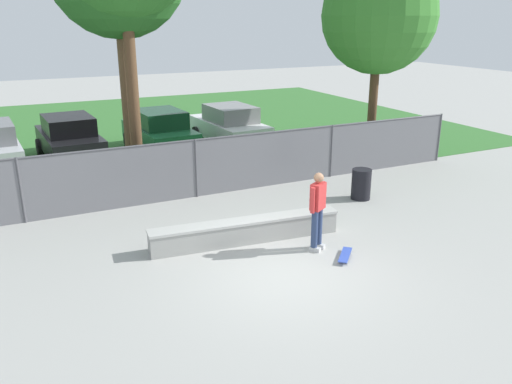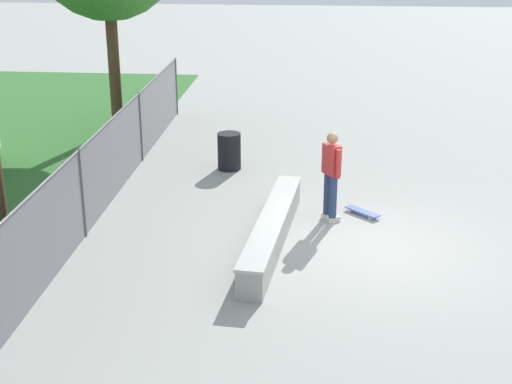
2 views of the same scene
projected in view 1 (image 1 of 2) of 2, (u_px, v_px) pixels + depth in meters
The scene contains 11 objects.
ground_plane at pixel (286, 274), 10.71m from camera, with size 80.00×80.00×0.00m, color #9E9E99.
grass_strip at pixel (122, 131), 24.10m from camera, with size 30.73×20.00×0.02m, color #336B2D.
concrete_ledge at pixel (246, 231), 12.15m from camera, with size 4.60×0.93×0.56m.
skateboarder at pixel (318, 208), 11.53m from camera, with size 0.53×0.41×1.82m.
skateboard at pixel (345, 255), 11.39m from camera, with size 0.70×0.72×0.09m.
chainlink_fence at pixel (196, 166), 15.02m from camera, with size 18.80×0.07×1.73m.
tree_mid at pixel (379, 16), 17.81m from camera, with size 3.97×3.97×7.06m.
car_black at pixel (69, 138), 18.96m from camera, with size 2.22×4.30×1.66m.
car_green at pixel (160, 131), 20.10m from camera, with size 2.22×4.30×1.66m.
car_white at pixel (229, 125), 21.15m from camera, with size 2.22×4.30×1.66m.
trash_bin at pixel (361, 184), 15.00m from camera, with size 0.56×0.56×0.89m, color black.
Camera 1 is at (-4.74, -8.37, 5.04)m, focal length 36.38 mm.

